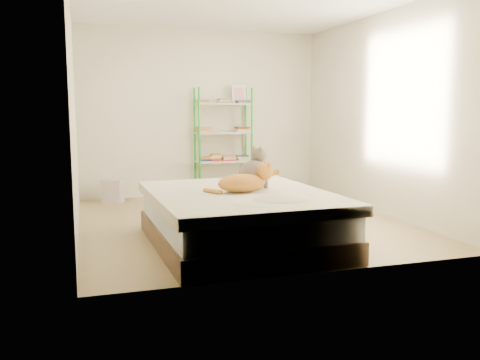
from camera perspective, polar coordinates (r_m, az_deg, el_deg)
name	(u,v)px	position (r m, az deg, el deg)	size (l,w,h in m)	color
room	(241,115)	(6.11, 0.07, 7.34)	(3.81, 4.21, 2.61)	tan
bed	(239,218)	(5.13, -0.07, -4.34)	(1.78, 2.19, 0.54)	brown
orange_cat	(242,181)	(5.03, 0.19, -0.08)	(0.58, 0.31, 0.23)	orange
grey_cat	(254,168)	(5.23, 1.55, 1.33)	(0.32, 0.38, 0.43)	#706351
shelf_unit	(224,143)	(8.02, -1.85, 4.14)	(0.88, 0.36, 1.74)	green
cardboard_box	(206,197)	(6.85, -3.82, -1.91)	(0.63, 0.63, 0.45)	#AB6841
white_bin	(113,191)	(7.70, -14.07, -1.20)	(0.38, 0.36, 0.34)	beige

